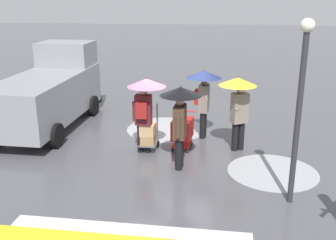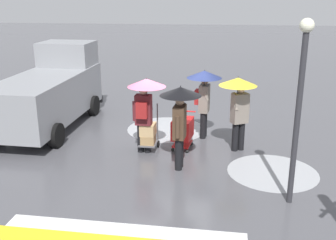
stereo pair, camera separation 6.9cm
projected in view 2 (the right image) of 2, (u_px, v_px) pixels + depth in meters
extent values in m
plane|color=#4C4C51|center=(171.00, 144.00, 12.06)|extent=(90.00, 90.00, 0.00)
cylinder|color=#999BA0|center=(167.00, 129.00, 13.32)|extent=(2.58, 2.58, 0.01)
cylinder|color=#999BA0|center=(272.00, 172.00, 10.16)|extent=(2.26, 2.26, 0.01)
cube|color=gray|center=(47.00, 97.00, 13.15)|extent=(2.18, 5.28, 1.40)
cube|color=gray|center=(67.00, 54.00, 14.60)|extent=(1.90, 1.48, 0.84)
cube|color=black|center=(76.00, 72.00, 15.52)|extent=(1.66, 0.13, 0.63)
cube|color=#232326|center=(79.00, 98.00, 15.88)|extent=(1.97, 0.24, 0.24)
cylinder|color=black|center=(43.00, 103.00, 15.03)|extent=(0.27, 0.73, 0.72)
cylinder|color=black|center=(94.00, 105.00, 14.73)|extent=(0.27, 0.73, 0.72)
cylinder|color=black|center=(56.00, 135.00, 11.70)|extent=(0.27, 0.73, 0.72)
cube|color=red|center=(182.00, 129.00, 11.52)|extent=(0.62, 0.82, 0.56)
cube|color=red|center=(182.00, 144.00, 11.66)|extent=(0.56, 0.74, 0.04)
cylinder|color=red|center=(186.00, 111.00, 11.78)|extent=(0.58, 0.11, 0.04)
sphere|color=black|center=(187.00, 151.00, 11.36)|extent=(0.10, 0.10, 0.10)
sphere|color=black|center=(173.00, 150.00, 11.45)|extent=(0.10, 0.10, 0.10)
sphere|color=black|center=(191.00, 144.00, 11.92)|extent=(0.10, 0.10, 0.10)
sphere|color=black|center=(178.00, 142.00, 12.02)|extent=(0.10, 0.10, 0.10)
cube|color=#515156|center=(148.00, 143.00, 11.46)|extent=(0.49, 0.61, 0.03)
cylinder|color=#515156|center=(157.00, 122.00, 11.55)|extent=(0.04, 0.04, 1.10)
cylinder|color=#515156|center=(142.00, 121.00, 11.61)|extent=(0.04, 0.04, 1.10)
cylinder|color=black|center=(158.00, 144.00, 11.75)|extent=(0.05, 0.20, 0.20)
cylinder|color=black|center=(142.00, 143.00, 11.81)|extent=(0.05, 0.20, 0.20)
cube|color=#A37F51|center=(148.00, 139.00, 11.42)|extent=(0.38, 0.45, 0.25)
cube|color=tan|center=(148.00, 129.00, 11.33)|extent=(0.43, 0.47, 0.33)
cylinder|color=black|center=(204.00, 124.00, 12.57)|extent=(0.18, 0.18, 0.82)
cylinder|color=black|center=(203.00, 125.00, 12.38)|extent=(0.18, 0.18, 0.82)
cube|color=slate|center=(204.00, 98.00, 12.22)|extent=(0.34, 0.47, 0.84)
sphere|color=tan|center=(205.00, 81.00, 12.06)|extent=(0.22, 0.22, 0.22)
cylinder|color=slate|center=(206.00, 98.00, 12.48)|extent=(0.10, 0.10, 0.55)
cylinder|color=slate|center=(204.00, 93.00, 11.98)|extent=(0.31, 0.14, 0.50)
cylinder|color=#333338|center=(204.00, 87.00, 12.01)|extent=(0.02, 0.02, 0.86)
cone|color=navy|center=(204.00, 74.00, 11.90)|extent=(1.04, 1.04, 0.22)
sphere|color=#333338|center=(205.00, 70.00, 11.86)|extent=(0.04, 0.04, 0.04)
cube|color=maroon|center=(198.00, 97.00, 12.26)|extent=(0.20, 0.32, 0.44)
cylinder|color=black|center=(241.00, 136.00, 11.49)|extent=(0.18, 0.18, 0.82)
cylinder|color=black|center=(235.00, 137.00, 11.42)|extent=(0.18, 0.18, 0.82)
cube|color=slate|center=(240.00, 108.00, 11.20)|extent=(0.52, 0.45, 0.84)
sphere|color=beige|center=(241.00, 89.00, 11.04)|extent=(0.22, 0.22, 0.22)
cylinder|color=slate|center=(248.00, 109.00, 11.31)|extent=(0.10, 0.10, 0.55)
cylinder|color=slate|center=(235.00, 101.00, 11.05)|extent=(0.23, 0.31, 0.50)
cylinder|color=#333338|center=(237.00, 95.00, 11.05)|extent=(0.02, 0.02, 0.86)
cone|color=yellow|center=(238.00, 82.00, 10.93)|extent=(1.04, 1.04, 0.22)
sphere|color=#333338|center=(238.00, 77.00, 10.90)|extent=(0.04, 0.04, 0.04)
cylinder|color=black|center=(141.00, 138.00, 11.32)|extent=(0.18, 0.18, 0.82)
cylinder|color=black|center=(148.00, 138.00, 11.29)|extent=(0.18, 0.18, 0.82)
cube|color=#5B1E23|center=(144.00, 110.00, 11.06)|extent=(0.45, 0.30, 0.84)
sphere|color=beige|center=(143.00, 91.00, 10.89)|extent=(0.22, 0.22, 0.22)
cylinder|color=#5B1E23|center=(134.00, 111.00, 11.11)|extent=(0.10, 0.10, 0.55)
cylinder|color=#5B1E23|center=(150.00, 102.00, 10.98)|extent=(0.12, 0.31, 0.50)
cylinder|color=#333338|center=(147.00, 96.00, 10.92)|extent=(0.02, 0.02, 0.86)
cone|color=#E0668E|center=(147.00, 83.00, 10.81)|extent=(1.04, 1.04, 0.22)
sphere|color=#333338|center=(147.00, 78.00, 10.77)|extent=(0.04, 0.04, 0.04)
cube|color=maroon|center=(142.00, 110.00, 10.86)|extent=(0.31, 0.18, 0.44)
cylinder|color=black|center=(179.00, 155.00, 10.18)|extent=(0.18, 0.18, 0.82)
cylinder|color=black|center=(180.00, 152.00, 10.37)|extent=(0.18, 0.18, 0.82)
cube|color=#473323|center=(180.00, 122.00, 10.02)|extent=(0.32, 0.46, 0.84)
sphere|color=tan|center=(180.00, 101.00, 9.86)|extent=(0.22, 0.22, 0.22)
cylinder|color=#473323|center=(178.00, 127.00, 9.79)|extent=(0.10, 0.10, 0.55)
cylinder|color=#473323|center=(180.00, 111.00, 10.12)|extent=(0.31, 0.13, 0.50)
cylinder|color=#333338|center=(180.00, 106.00, 10.00)|extent=(0.02, 0.02, 0.86)
cone|color=black|center=(181.00, 91.00, 9.88)|extent=(1.04, 1.04, 0.22)
sphere|color=#333338|center=(181.00, 86.00, 9.84)|extent=(0.04, 0.04, 0.04)
cylinder|color=#2D2D33|center=(297.00, 123.00, 8.18)|extent=(0.12, 0.12, 3.60)
sphere|color=#EAEACC|center=(307.00, 25.00, 7.60)|extent=(0.28, 0.28, 0.28)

